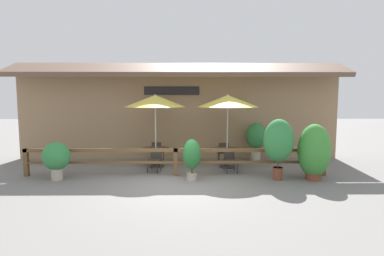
{
  "coord_description": "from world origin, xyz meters",
  "views": [
    {
      "loc": [
        0.44,
        -9.09,
        2.66
      ],
      "look_at": [
        0.56,
        1.47,
        1.62
      ],
      "focal_mm": 28.0,
      "sensor_mm": 36.0,
      "label": 1
    }
  ],
  "objects_px": {
    "dining_table_near": "(156,152)",
    "chair_near_streetside": "(155,159)",
    "chair_near_wallside": "(157,151)",
    "patio_umbrella_near": "(155,101)",
    "potted_plant_tall_tropical": "(279,142)",
    "patio_umbrella_middle": "(228,101)",
    "dining_table_middle": "(227,152)",
    "potted_plant_small_flowering": "(314,152)",
    "potted_plant_entrance_palm": "(192,156)",
    "chair_middle_streetside": "(230,159)",
    "chair_middle_wallside": "(223,151)",
    "potted_plant_corner_fern": "(56,158)",
    "potted_plant_broad_leaf": "(256,138)"
  },
  "relations": [
    {
      "from": "chair_middle_wallside",
      "to": "potted_plant_entrance_palm",
      "type": "xyz_separation_m",
      "value": [
        -1.33,
        -2.6,
        0.31
      ]
    },
    {
      "from": "patio_umbrella_near",
      "to": "chair_middle_streetside",
      "type": "bearing_deg",
      "value": -17.94
    },
    {
      "from": "dining_table_middle",
      "to": "potted_plant_small_flowering",
      "type": "bearing_deg",
      "value": -35.14
    },
    {
      "from": "potted_plant_corner_fern",
      "to": "potted_plant_entrance_palm",
      "type": "distance_m",
      "value": 4.43
    },
    {
      "from": "patio_umbrella_middle",
      "to": "potted_plant_small_flowering",
      "type": "bearing_deg",
      "value": -35.14
    },
    {
      "from": "chair_near_wallside",
      "to": "potted_plant_broad_leaf",
      "type": "distance_m",
      "value": 4.23
    },
    {
      "from": "dining_table_near",
      "to": "chair_middle_wallside",
      "type": "bearing_deg",
      "value": 13.41
    },
    {
      "from": "chair_near_streetside",
      "to": "potted_plant_tall_tropical",
      "type": "distance_m",
      "value": 4.38
    },
    {
      "from": "patio_umbrella_near",
      "to": "dining_table_near",
      "type": "distance_m",
      "value": 1.97
    },
    {
      "from": "chair_near_wallside",
      "to": "potted_plant_small_flowering",
      "type": "bearing_deg",
      "value": 163.08
    },
    {
      "from": "chair_middle_streetside",
      "to": "patio_umbrella_middle",
      "type": "bearing_deg",
      "value": 82.9
    },
    {
      "from": "chair_middle_wallside",
      "to": "potted_plant_tall_tropical",
      "type": "bearing_deg",
      "value": 119.5
    },
    {
      "from": "chair_near_streetside",
      "to": "potted_plant_broad_leaf",
      "type": "height_order",
      "value": "potted_plant_broad_leaf"
    },
    {
      "from": "chair_near_wallside",
      "to": "dining_table_near",
      "type": "bearing_deg",
      "value": 102.13
    },
    {
      "from": "patio_umbrella_near",
      "to": "potted_plant_broad_leaf",
      "type": "xyz_separation_m",
      "value": [
        4.16,
        1.11,
        -1.56
      ]
    },
    {
      "from": "chair_middle_wallside",
      "to": "potted_plant_broad_leaf",
      "type": "bearing_deg",
      "value": -162.46
    },
    {
      "from": "chair_middle_streetside",
      "to": "chair_middle_wallside",
      "type": "bearing_deg",
      "value": 84.3
    },
    {
      "from": "potted_plant_entrance_palm",
      "to": "potted_plant_corner_fern",
      "type": "bearing_deg",
      "value": 178.94
    },
    {
      "from": "dining_table_near",
      "to": "chair_near_streetside",
      "type": "relative_size",
      "value": 1.27
    },
    {
      "from": "potted_plant_corner_fern",
      "to": "potted_plant_entrance_palm",
      "type": "bearing_deg",
      "value": -1.06
    },
    {
      "from": "chair_near_wallside",
      "to": "potted_plant_entrance_palm",
      "type": "distance_m",
      "value": 3.11
    },
    {
      "from": "patio_umbrella_middle",
      "to": "dining_table_middle",
      "type": "bearing_deg",
      "value": -63.43
    },
    {
      "from": "chair_middle_streetside",
      "to": "chair_middle_wallside",
      "type": "relative_size",
      "value": 1.0
    },
    {
      "from": "dining_table_middle",
      "to": "chair_middle_streetside",
      "type": "relative_size",
      "value": 1.27
    },
    {
      "from": "patio_umbrella_middle",
      "to": "chair_near_streetside",
      "type": "bearing_deg",
      "value": -165.98
    },
    {
      "from": "dining_table_near",
      "to": "dining_table_middle",
      "type": "height_order",
      "value": "same"
    },
    {
      "from": "chair_near_streetside",
      "to": "potted_plant_small_flowering",
      "type": "bearing_deg",
      "value": 1.21
    },
    {
      "from": "patio_umbrella_near",
      "to": "chair_near_wallside",
      "type": "bearing_deg",
      "value": 91.94
    },
    {
      "from": "patio_umbrella_middle",
      "to": "potted_plant_broad_leaf",
      "type": "distance_m",
      "value": 2.43
    },
    {
      "from": "dining_table_near",
      "to": "potted_plant_entrance_palm",
      "type": "distance_m",
      "value": 2.4
    },
    {
      "from": "potted_plant_corner_fern",
      "to": "dining_table_middle",
      "type": "bearing_deg",
      "value": 16.71
    },
    {
      "from": "chair_near_streetside",
      "to": "chair_near_wallside",
      "type": "relative_size",
      "value": 1.0
    },
    {
      "from": "chair_near_wallside",
      "to": "patio_umbrella_near",
      "type": "bearing_deg",
      "value": 102.13
    },
    {
      "from": "chair_near_wallside",
      "to": "potted_plant_corner_fern",
      "type": "relative_size",
      "value": 0.69
    },
    {
      "from": "dining_table_near",
      "to": "potted_plant_entrance_palm",
      "type": "bearing_deg",
      "value": -54.68
    },
    {
      "from": "chair_near_streetside",
      "to": "chair_middle_streetside",
      "type": "height_order",
      "value": "same"
    },
    {
      "from": "chair_middle_streetside",
      "to": "potted_plant_entrance_palm",
      "type": "height_order",
      "value": "potted_plant_entrance_palm"
    },
    {
      "from": "dining_table_middle",
      "to": "chair_middle_wallside",
      "type": "xyz_separation_m",
      "value": [
        -0.05,
        0.77,
        -0.1
      ]
    },
    {
      "from": "chair_near_streetside",
      "to": "dining_table_middle",
      "type": "height_order",
      "value": "chair_near_streetside"
    },
    {
      "from": "chair_near_streetside",
      "to": "patio_umbrella_middle",
      "type": "relative_size",
      "value": 0.31
    },
    {
      "from": "potted_plant_tall_tropical",
      "to": "potted_plant_entrance_palm",
      "type": "distance_m",
      "value": 2.86
    },
    {
      "from": "patio_umbrella_middle",
      "to": "chair_middle_wallside",
      "type": "height_order",
      "value": "patio_umbrella_middle"
    },
    {
      "from": "chair_near_wallside",
      "to": "potted_plant_small_flowering",
      "type": "relative_size",
      "value": 0.47
    },
    {
      "from": "dining_table_middle",
      "to": "potted_plant_entrance_palm",
      "type": "relative_size",
      "value": 0.81
    },
    {
      "from": "chair_middle_wallside",
      "to": "potted_plant_corner_fern",
      "type": "relative_size",
      "value": 0.69
    },
    {
      "from": "potted_plant_tall_tropical",
      "to": "patio_umbrella_middle",
      "type": "bearing_deg",
      "value": 128.46
    },
    {
      "from": "dining_table_middle",
      "to": "patio_umbrella_near",
      "type": "bearing_deg",
      "value": 177.4
    },
    {
      "from": "dining_table_near",
      "to": "potted_plant_corner_fern",
      "type": "distance_m",
      "value": 3.57
    },
    {
      "from": "patio_umbrella_middle",
      "to": "potted_plant_corner_fern",
      "type": "distance_m",
      "value": 6.34
    },
    {
      "from": "chair_middle_streetside",
      "to": "potted_plant_tall_tropical",
      "type": "xyz_separation_m",
      "value": [
        1.42,
        -1.03,
        0.78
      ]
    }
  ]
}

